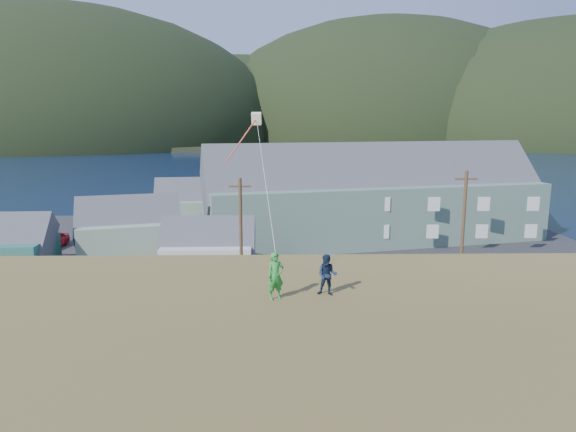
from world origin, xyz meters
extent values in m
plane|color=#0A1638|center=(0.00, 0.00, 0.00)|extent=(900.00, 900.00, 0.00)
cube|color=#4C3D19|center=(0.00, -2.00, 0.05)|extent=(110.00, 8.00, 0.10)
cube|color=#28282B|center=(0.00, 17.00, 0.06)|extent=(72.00, 36.00, 0.12)
cube|color=gray|center=(-6.00, 40.00, 0.45)|extent=(26.00, 14.00, 0.90)
cube|color=black|center=(0.00, 330.00, 1.00)|extent=(900.00, 320.00, 2.00)
ellipsoid|color=black|center=(-120.00, 260.00, 2.00)|extent=(260.00, 234.00, 143.00)
ellipsoid|color=black|center=(-20.00, 300.00, 2.00)|extent=(200.00, 180.00, 100.00)
ellipsoid|color=black|center=(70.00, 290.00, 2.00)|extent=(230.00, 207.00, 142.60)
ellipsoid|color=black|center=(180.00, 270.00, 2.00)|extent=(280.00, 252.00, 134.40)
cube|color=slate|center=(13.85, 20.28, 3.25)|extent=(37.93, 18.27, 6.26)
cube|color=#47474C|center=(13.85, 20.28, 8.05)|extent=(38.35, 18.12, 10.16)
cube|color=#2C685D|center=(-20.58, 8.53, 1.55)|extent=(7.82, 5.98, 2.86)
cube|color=#47474C|center=(-20.58, 8.53, 3.74)|extent=(8.31, 5.83, 5.55)
cube|color=gray|center=(-11.26, 14.22, 1.78)|extent=(10.61, 8.38, 3.32)
cube|color=#47474C|center=(-11.26, 14.22, 4.27)|extent=(11.03, 8.29, 6.00)
cube|color=silver|center=(-2.59, 6.87, 1.59)|extent=(7.44, 5.38, 2.94)
cube|color=#47474C|center=(-2.59, 6.87, 3.79)|extent=(7.94, 5.31, 5.17)
cube|color=gray|center=(-6.47, 28.29, 1.79)|extent=(11.09, 7.39, 3.35)
cube|color=#47474C|center=(-6.47, 28.29, 4.41)|extent=(11.58, 7.37, 6.20)
cylinder|color=#47331E|center=(0.58, 1.50, 4.61)|extent=(0.24, 0.24, 8.99)
cylinder|color=#47331E|center=(16.92, 1.50, 4.86)|extent=(0.24, 0.24, 9.48)
imported|color=slate|center=(-18.65, 24.73, 0.84)|extent=(1.86, 4.50, 1.45)
imported|color=silver|center=(-15.14, 17.89, 0.79)|extent=(1.47, 4.06, 1.33)
imported|color=black|center=(-2.42, 23.26, 0.78)|extent=(2.05, 4.02, 1.31)
imported|color=navy|center=(1.98, 16.86, 0.77)|extent=(1.87, 3.94, 1.30)
imported|color=red|center=(-20.05, 16.95, 0.89)|extent=(2.13, 4.65, 1.54)
imported|color=navy|center=(3.12, 23.27, 0.87)|extent=(1.98, 4.66, 1.50)
imported|color=silver|center=(-6.77, 23.48, 0.86)|extent=(2.18, 5.14, 1.48)
imported|color=#222127|center=(-3.55, 19.49, 0.87)|extent=(2.28, 5.24, 1.50)
imported|color=silver|center=(-11.10, 18.97, 0.85)|extent=(2.48, 5.30, 1.47)
imported|color=green|center=(3.22, -18.36, 8.02)|extent=(0.71, 0.60, 1.64)
imported|color=#16243E|center=(5.02, -17.96, 7.93)|extent=(0.82, 0.71, 1.46)
cube|color=#FFF0C2|center=(2.32, -10.82, 13.30)|extent=(0.47, 0.45, 0.60)
cylinder|color=#F0513F|center=(1.72, -12.07, 12.40)|extent=(0.06, 0.06, 3.31)
cylinder|color=white|center=(2.77, -14.59, 11.07)|extent=(0.02, 0.02, 8.80)
camera|label=1|loc=(3.32, -35.12, 13.29)|focal=32.00mm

